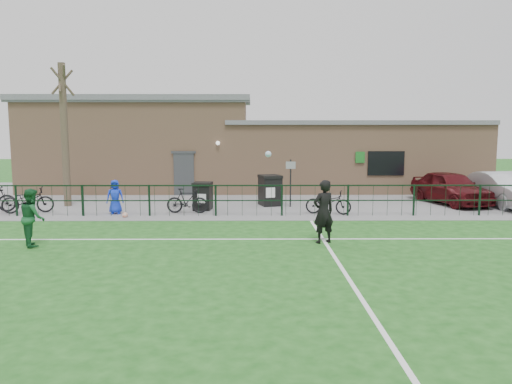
{
  "coord_description": "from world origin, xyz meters",
  "views": [
    {
      "loc": [
        -0.12,
        -10.61,
        3.26
      ],
      "look_at": [
        0.0,
        5.0,
        1.3
      ],
      "focal_mm": 35.0,
      "sensor_mm": 36.0,
      "label": 1
    }
  ],
  "objects_px": {
    "sign_post": "(290,183)",
    "car_silver": "(503,189)",
    "bicycle_c": "(28,200)",
    "bicycle_e": "(328,202)",
    "bare_tree": "(65,136)",
    "wheelie_bin_right": "(270,191)",
    "spectator_child": "(115,197)",
    "car_maroon": "(451,187)",
    "bicycle_d": "(187,201)",
    "ball_ground": "(125,215)",
    "wheelie_bin_left": "(203,197)",
    "outfield_player": "(32,217)"
  },
  "relations": [
    {
      "from": "sign_post",
      "to": "car_silver",
      "type": "relative_size",
      "value": 0.46
    },
    {
      "from": "bicycle_c",
      "to": "bicycle_e",
      "type": "xyz_separation_m",
      "value": [
        11.69,
        -0.35,
        -0.04
      ]
    },
    {
      "from": "bare_tree",
      "to": "bicycle_e",
      "type": "distance_m",
      "value": 11.31
    },
    {
      "from": "wheelie_bin_right",
      "to": "sign_post",
      "type": "relative_size",
      "value": 0.61
    },
    {
      "from": "spectator_child",
      "to": "car_maroon",
      "type": "bearing_deg",
      "value": 0.45
    },
    {
      "from": "bare_tree",
      "to": "car_maroon",
      "type": "height_order",
      "value": "bare_tree"
    },
    {
      "from": "car_silver",
      "to": "bicycle_c",
      "type": "height_order",
      "value": "car_silver"
    },
    {
      "from": "car_silver",
      "to": "bare_tree",
      "type": "bearing_deg",
      "value": 175.13
    },
    {
      "from": "bicycle_d",
      "to": "ball_ground",
      "type": "bearing_deg",
      "value": 117.05
    },
    {
      "from": "bicycle_e",
      "to": "ball_ground",
      "type": "relative_size",
      "value": 8.19
    },
    {
      "from": "bicycle_d",
      "to": "car_maroon",
      "type": "bearing_deg",
      "value": -73.58
    },
    {
      "from": "wheelie_bin_left",
      "to": "outfield_player",
      "type": "xyz_separation_m",
      "value": [
        -4.17,
        -6.19,
        0.28
      ]
    },
    {
      "from": "outfield_player",
      "to": "sign_post",
      "type": "bearing_deg",
      "value": -78.31
    },
    {
      "from": "sign_post",
      "to": "car_maroon",
      "type": "distance_m",
      "value": 7.12
    },
    {
      "from": "bicycle_e",
      "to": "spectator_child",
      "type": "distance_m",
      "value": 8.23
    },
    {
      "from": "wheelie_bin_left",
      "to": "outfield_player",
      "type": "bearing_deg",
      "value": -118.21
    },
    {
      "from": "wheelie_bin_right",
      "to": "bicycle_e",
      "type": "distance_m",
      "value": 3.14
    },
    {
      "from": "wheelie_bin_right",
      "to": "car_maroon",
      "type": "distance_m",
      "value": 7.92
    },
    {
      "from": "wheelie_bin_left",
      "to": "wheelie_bin_right",
      "type": "height_order",
      "value": "wheelie_bin_right"
    },
    {
      "from": "bicycle_c",
      "to": "ball_ground",
      "type": "distance_m",
      "value": 4.18
    },
    {
      "from": "wheelie_bin_right",
      "to": "bicycle_e",
      "type": "xyz_separation_m",
      "value": [
        2.17,
        -2.26,
        -0.15
      ]
    },
    {
      "from": "wheelie_bin_left",
      "to": "bicycle_e",
      "type": "xyz_separation_m",
      "value": [
        4.94,
        -1.07,
        -0.06
      ]
    },
    {
      "from": "wheelie_bin_left",
      "to": "bicycle_c",
      "type": "distance_m",
      "value": 6.79
    },
    {
      "from": "car_silver",
      "to": "bicycle_c",
      "type": "bearing_deg",
      "value": -179.52
    },
    {
      "from": "spectator_child",
      "to": "bare_tree",
      "type": "bearing_deg",
      "value": 132.33
    },
    {
      "from": "car_silver",
      "to": "ball_ground",
      "type": "relative_size",
      "value": 20.41
    },
    {
      "from": "bicycle_d",
      "to": "bicycle_e",
      "type": "relative_size",
      "value": 0.93
    },
    {
      "from": "sign_post",
      "to": "bicycle_c",
      "type": "distance_m",
      "value": 10.49
    },
    {
      "from": "wheelie_bin_right",
      "to": "ball_ground",
      "type": "bearing_deg",
      "value": -168.69
    },
    {
      "from": "wheelie_bin_left",
      "to": "ball_ground",
      "type": "distance_m",
      "value": 3.26
    },
    {
      "from": "car_maroon",
      "to": "bicycle_e",
      "type": "height_order",
      "value": "car_maroon"
    },
    {
      "from": "bare_tree",
      "to": "wheelie_bin_right",
      "type": "bearing_deg",
      "value": 0.68
    },
    {
      "from": "wheelie_bin_left",
      "to": "sign_post",
      "type": "height_order",
      "value": "sign_post"
    },
    {
      "from": "ball_ground",
      "to": "wheelie_bin_left",
      "type": "bearing_deg",
      "value": 32.52
    },
    {
      "from": "bicycle_d",
      "to": "ball_ground",
      "type": "distance_m",
      "value": 2.41
    },
    {
      "from": "wheelie_bin_right",
      "to": "ball_ground",
      "type": "xyz_separation_m",
      "value": [
        -5.49,
        -2.93,
        -0.52
      ]
    },
    {
      "from": "spectator_child",
      "to": "outfield_player",
      "type": "xyz_separation_m",
      "value": [
        -0.88,
        -5.26,
        0.13
      ]
    },
    {
      "from": "spectator_child",
      "to": "ball_ground",
      "type": "height_order",
      "value": "spectator_child"
    },
    {
      "from": "bare_tree",
      "to": "car_silver",
      "type": "relative_size",
      "value": 1.38
    },
    {
      "from": "car_maroon",
      "to": "outfield_player",
      "type": "height_order",
      "value": "outfield_player"
    },
    {
      "from": "wheelie_bin_right",
      "to": "spectator_child",
      "type": "height_order",
      "value": "spectator_child"
    },
    {
      "from": "bicycle_d",
      "to": "spectator_child",
      "type": "xyz_separation_m",
      "value": [
        -2.77,
        -0.11,
        0.17
      ]
    },
    {
      "from": "sign_post",
      "to": "car_maroon",
      "type": "relative_size",
      "value": 0.47
    },
    {
      "from": "car_maroon",
      "to": "bicycle_d",
      "type": "bearing_deg",
      "value": 177.76
    },
    {
      "from": "wheelie_bin_left",
      "to": "ball_ground",
      "type": "bearing_deg",
      "value": -141.74
    },
    {
      "from": "spectator_child",
      "to": "ball_ground",
      "type": "xyz_separation_m",
      "value": [
        0.57,
        -0.8,
        -0.57
      ]
    },
    {
      "from": "sign_post",
      "to": "wheelie_bin_left",
      "type": "bearing_deg",
      "value": -168.1
    },
    {
      "from": "wheelie_bin_right",
      "to": "car_silver",
      "type": "relative_size",
      "value": 0.28
    },
    {
      "from": "sign_post",
      "to": "car_maroon",
      "type": "height_order",
      "value": "sign_post"
    },
    {
      "from": "bicycle_c",
      "to": "bicycle_d",
      "type": "relative_size",
      "value": 1.18
    }
  ]
}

